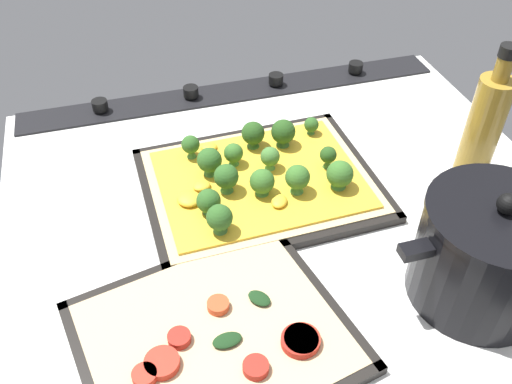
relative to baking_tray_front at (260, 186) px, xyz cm
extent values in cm
cube|color=silver|center=(-3.00, 5.10, -1.87)|extent=(82.77, 72.41, 3.00)
cube|color=black|center=(-3.00, -27.60, 0.03)|extent=(79.46, 7.00, 0.80)
cylinder|color=black|center=(-27.83, -27.60, 1.33)|extent=(2.80, 2.80, 1.80)
cylinder|color=black|center=(-11.28, -27.60, 1.33)|extent=(2.80, 2.80, 1.80)
cylinder|color=black|center=(5.27, -27.60, 1.33)|extent=(2.80, 2.80, 1.80)
cylinder|color=black|center=(21.83, -27.60, 1.33)|extent=(2.80, 2.80, 1.80)
cube|color=black|center=(0.00, 0.00, -0.12)|extent=(35.64, 28.55, 0.50)
cube|color=black|center=(0.39, -13.15, 0.28)|extent=(34.86, 2.24, 1.30)
cube|color=black|center=(-0.39, 13.15, 0.28)|extent=(34.86, 2.24, 1.30)
cube|color=black|center=(-16.81, -0.50, 0.28)|extent=(2.02, 27.54, 1.30)
cube|color=black|center=(16.81, 0.50, 0.28)|extent=(2.02, 27.54, 1.30)
cube|color=#D3B77F|center=(0.00, 0.00, 0.63)|extent=(33.17, 26.08, 1.00)
cube|color=gold|center=(0.00, 0.00, 1.33)|extent=(30.50, 23.49, 0.40)
cone|color=#427635|center=(-5.90, -7.01, 2.11)|extent=(2.16, 2.16, 1.15)
sphere|color=#264C1C|center=(-5.90, -7.01, 4.15)|extent=(3.92, 3.92, 3.92)
cone|color=#5B9F46|center=(2.98, -4.40, 2.06)|extent=(1.65, 1.65, 1.05)
sphere|color=#386B28|center=(2.98, -4.40, 3.72)|extent=(3.00, 3.00, 3.00)
cone|color=#4D8B3F|center=(5.50, 1.36, 2.22)|extent=(2.00, 2.00, 1.36)
sphere|color=#2D5B23|center=(5.50, 1.36, 4.26)|extent=(3.63, 3.63, 3.63)
cone|color=#4D8B3F|center=(-11.40, -8.79, 1.94)|extent=(1.34, 1.34, 0.81)
sphere|color=#2D5B23|center=(-11.40, -8.79, 3.26)|extent=(2.43, 2.43, 2.43)
cone|color=#5B9F46|center=(0.70, 3.37, 2.00)|extent=(2.01, 2.01, 0.94)
sphere|color=#386B28|center=(0.70, 3.37, 3.84)|extent=(3.66, 3.66, 3.66)
cone|color=#427635|center=(-10.72, 0.27, 2.22)|extent=(1.43, 1.43, 1.38)
sphere|color=#264C1C|center=(-10.72, 0.27, 3.88)|extent=(2.59, 2.59, 2.59)
cone|color=#4D8B3F|center=(8.92, -8.06, 2.19)|extent=(1.58, 1.58, 1.30)
sphere|color=#2D5B23|center=(8.92, -8.06, 3.92)|extent=(2.87, 2.87, 2.87)
cone|color=#5B9F46|center=(-4.32, 4.38, 2.23)|extent=(1.99, 1.99, 1.38)
sphere|color=#386B28|center=(-4.32, 4.38, 4.28)|extent=(3.63, 3.63, 3.63)
cone|color=#4D8B3F|center=(8.34, 9.12, 2.12)|extent=(1.98, 1.98, 1.16)
sphere|color=#2D5B23|center=(8.34, 9.12, 4.05)|extent=(3.60, 3.60, 3.60)
cone|color=#68AD54|center=(-2.13, -1.88, 2.11)|extent=(1.64, 1.64, 1.15)
sphere|color=#427533|center=(-2.13, -1.88, 3.80)|extent=(2.98, 2.98, 2.98)
cone|color=#427635|center=(-1.18, -8.01, 2.13)|extent=(2.04, 2.04, 1.19)
sphere|color=#264C1C|center=(-1.18, -8.01, 4.11)|extent=(3.71, 3.71, 3.71)
cone|color=#5B9F46|center=(-10.60, 5.23, 2.03)|extent=(2.19, 2.19, 0.99)
sphere|color=#386B28|center=(-10.60, 5.23, 4.02)|extent=(3.99, 3.99, 3.99)
cone|color=#4D8B3F|center=(6.99, -3.14, 2.13)|extent=(2.08, 2.08, 1.19)
sphere|color=#2D5B23|center=(6.99, -3.14, 4.14)|extent=(3.78, 3.78, 3.78)
cone|color=#4D8B3F|center=(8.96, 4.72, 1.94)|extent=(1.89, 1.89, 0.82)
sphere|color=#2D5B23|center=(8.96, 4.72, 3.64)|extent=(3.43, 3.43, 3.43)
ellipsoid|color=gold|center=(-1.04, 6.18, 1.96)|extent=(3.44, 3.62, 1.00)
ellipsoid|color=gold|center=(8.93, -0.18, 1.93)|extent=(2.99, 2.53, 0.93)
ellipsoid|color=gold|center=(11.29, 2.16, 2.06)|extent=(4.85, 4.86, 1.23)
ellipsoid|color=gold|center=(5.85, -9.25, 1.93)|extent=(2.77, 2.24, 0.92)
cube|color=black|center=(12.77, 24.52, -0.12)|extent=(34.83, 31.42, 0.50)
cube|color=black|center=(15.31, 12.52, 0.28)|extent=(29.75, 7.42, 1.30)
cube|color=black|center=(-1.39, 21.52, 0.28)|extent=(6.50, 25.42, 1.30)
cube|color=tan|center=(12.77, 24.52, 0.58)|extent=(31.98, 28.57, 0.90)
cylinder|color=#D14723|center=(11.44, 21.15, 1.53)|extent=(2.68, 2.68, 1.00)
cylinder|color=#B22319|center=(16.71, 24.35, 1.53)|extent=(2.69, 2.69, 1.00)
cylinder|color=red|center=(21.10, 27.93, 1.53)|extent=(2.77, 2.77, 1.00)
cylinder|color=red|center=(3.42, 28.48, 1.53)|extent=(4.18, 4.18, 1.00)
cylinder|color=red|center=(19.08, 26.96, 1.53)|extent=(3.91, 3.91, 1.00)
cylinder|color=#B22319|center=(9.39, 30.29, 1.53)|extent=(2.91, 2.91, 1.00)
cylinder|color=#B22319|center=(3.72, 28.49, 1.53)|extent=(4.29, 4.29, 1.00)
ellipsoid|color=#193819|center=(6.40, 21.46, 1.43)|extent=(3.43, 3.61, 0.60)
ellipsoid|color=#193819|center=(11.55, 26.08, 1.43)|extent=(3.56, 2.27, 0.60)
cylinder|color=black|center=(-20.23, 26.44, 6.14)|extent=(16.77, 16.77, 13.02)
cylinder|color=black|center=(-20.23, 26.44, 13.05)|extent=(17.11, 17.11, 0.80)
sphere|color=black|center=(-20.23, 26.44, 14.65)|extent=(2.40, 2.40, 2.40)
cube|color=black|center=(-10.04, 26.44, 10.31)|extent=(3.60, 2.00, 1.20)
cylinder|color=olive|center=(-31.95, 6.60, 8.26)|extent=(5.14, 5.14, 17.26)
cylinder|color=olive|center=(-31.95, 6.60, 18.64)|extent=(2.31, 2.31, 3.50)
cylinder|color=black|center=(-31.95, 6.60, 21.19)|extent=(2.57, 2.57, 1.60)
camera|label=1|loc=(18.20, 60.99, 55.47)|focal=38.75mm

